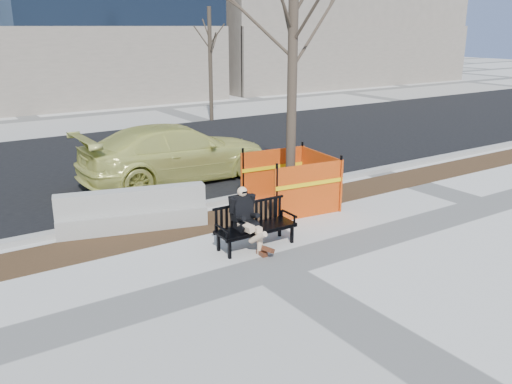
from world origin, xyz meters
The scene contains 10 objects.
ground centered at (0.00, 0.00, 0.00)m, with size 120.00×120.00×0.00m, color beige.
mulch_strip centered at (0.00, 2.60, 0.00)m, with size 40.00×1.20×0.02m, color #47301C.
asphalt_street centered at (0.00, 8.80, 0.00)m, with size 60.00×10.40×0.01m, color black.
curb centered at (0.00, 3.55, 0.06)m, with size 60.00×0.25×0.12m, color #9E9B93.
bench centered at (0.33, 0.92, 0.00)m, with size 1.59×0.57×0.85m, color black, non-canonical shape.
seated_man centered at (0.11, 0.97, 0.00)m, with size 0.51×0.85×1.19m, color black, non-canonical shape.
tree_fence centered at (2.32, 2.50, 0.00)m, with size 2.60×2.60×6.49m, color #FD4E13, non-canonical shape.
sedan centered at (1.12, 5.96, 0.00)m, with size 2.13×5.24×1.52m, color #D2D266.
jersey_barrier_left centered at (-1.27, 3.10, 0.00)m, with size 3.00×0.60×0.86m, color #9F9D95, non-canonical shape.
far_tree_right centered at (6.62, 13.99, 0.00)m, with size 1.92×1.92×5.18m, color #43382B, non-canonical shape.
Camera 1 is at (-4.93, -7.03, 4.02)m, focal length 38.04 mm.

